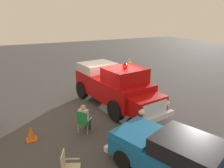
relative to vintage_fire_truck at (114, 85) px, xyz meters
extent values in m
plane|color=#424244|center=(-0.24, 0.26, -1.20)|extent=(60.00, 60.00, 0.00)
cylinder|color=black|center=(-1.35, -1.21, -0.68)|extent=(1.08, 0.47, 1.04)
cylinder|color=black|center=(-1.65, 0.77, -0.68)|extent=(1.08, 0.47, 1.04)
cylinder|color=black|center=(2.11, -0.70, -0.68)|extent=(1.08, 0.47, 1.04)
cylinder|color=black|center=(1.81, 1.28, -0.68)|extent=(1.08, 0.47, 1.04)
cube|color=#B70C0C|center=(0.23, 0.03, -0.15)|extent=(5.16, 2.80, 1.10)
cube|color=#B70C0C|center=(-2.59, -0.39, -0.28)|extent=(1.15, 1.87, 0.84)
cube|color=#B70C0C|center=(-0.91, -0.14, 0.75)|extent=(1.96, 2.13, 0.76)
cube|color=silver|center=(1.76, 0.26, 0.60)|extent=(1.97, 2.19, 0.60)
cube|color=silver|center=(-3.03, -0.45, -0.28)|extent=(0.33, 1.44, 0.64)
cube|color=silver|center=(-3.13, -0.47, -0.70)|extent=(0.53, 2.24, 0.24)
sphere|color=white|center=(-2.92, -1.22, -0.20)|extent=(0.30, 0.30, 0.26)
sphere|color=white|center=(-3.15, 0.32, -0.20)|extent=(0.30, 0.30, 0.26)
sphere|color=red|center=(-0.91, -0.14, 1.25)|extent=(0.32, 0.32, 0.28)
cylinder|color=black|center=(-4.71, 2.05, -0.86)|extent=(0.73, 0.48, 0.68)
cylinder|color=black|center=(-4.15, 0.51, -0.86)|extent=(0.73, 0.48, 0.68)
cube|color=#196BAD|center=(-5.80, 0.78, -0.58)|extent=(4.56, 3.13, 0.64)
cube|color=#196BAD|center=(-4.43, 1.28, -0.22)|extent=(1.88, 2.02, 0.20)
cube|color=black|center=(-6.08, 0.68, -0.02)|extent=(2.32, 2.12, 0.56)
cube|color=silver|center=(-3.75, 1.53, -0.80)|extent=(0.80, 1.84, 0.20)
cylinder|color=#B7BABF|center=(-1.65, 2.42, -0.98)|extent=(0.04, 0.04, 0.44)
cylinder|color=#B7BABF|center=(-1.97, 2.12, -0.98)|extent=(0.04, 0.04, 0.44)
cylinder|color=#B7BABF|center=(-1.95, 2.74, -0.98)|extent=(0.04, 0.04, 0.44)
cylinder|color=#B7BABF|center=(-2.28, 2.44, -0.98)|extent=(0.04, 0.04, 0.44)
cube|color=#1E7F38|center=(-1.96, 2.43, -0.74)|extent=(0.68, 0.68, 0.04)
cube|color=#1E7F38|center=(-2.13, 2.61, -0.46)|extent=(0.38, 0.36, 0.56)
cube|color=#B7BABF|center=(-1.79, 2.60, -0.58)|extent=(0.33, 0.35, 0.03)
cube|color=#B7BABF|center=(-2.14, 2.27, -0.58)|extent=(0.33, 0.35, 0.03)
cube|color=beige|center=(-4.44, 3.95, -0.46)|extent=(0.46, 0.23, 0.56)
cube|color=#B7BABF|center=(-4.32, 3.64, -0.58)|extent=(0.21, 0.42, 0.03)
cylinder|color=#383842|center=(-1.71, 2.30, -0.97)|extent=(0.18, 0.18, 0.45)
cylinder|color=#383842|center=(-1.85, 2.17, -0.97)|extent=(0.18, 0.18, 0.45)
cube|color=#383842|center=(-1.82, 2.42, -0.69)|extent=(0.41, 0.42, 0.13)
cube|color=#383842|center=(-1.96, 2.28, -0.69)|extent=(0.41, 0.42, 0.13)
cube|color=silver|center=(-2.03, 2.50, -0.39)|extent=(0.44, 0.43, 0.54)
sphere|color=tan|center=(-2.01, 2.48, -0.02)|extent=(0.31, 0.31, 0.22)
cylinder|color=#2D334C|center=(3.92, -3.28, -0.76)|extent=(0.21, 0.21, 0.88)
cylinder|color=#2D334C|center=(3.76, -3.14, -0.76)|extent=(0.21, 0.21, 0.88)
cube|color=gold|center=(3.84, -3.21, -0.04)|extent=(0.49, 0.47, 0.56)
cylinder|color=gold|center=(4.04, -3.39, -0.10)|extent=(0.14, 0.14, 0.60)
cylinder|color=gold|center=(3.64, -3.03, -0.10)|extent=(0.14, 0.14, 0.60)
sphere|color=beige|center=(3.84, -3.21, 0.36)|extent=(0.32, 0.32, 0.23)
cube|color=orange|center=(-1.62, 4.61, -1.18)|extent=(0.40, 0.40, 0.04)
cone|color=orange|center=(-1.62, 4.61, -0.86)|extent=(0.32, 0.32, 0.60)
camera|label=1|loc=(-9.71, 4.93, 3.66)|focal=33.52mm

